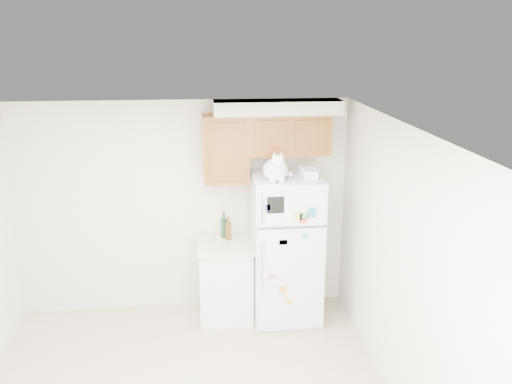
{
  "coord_description": "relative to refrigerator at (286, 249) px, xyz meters",
  "views": [
    {
      "loc": [
        0.23,
        -4.03,
        3.22
      ],
      "look_at": [
        0.81,
        1.55,
        1.55
      ],
      "focal_mm": 38.0,
      "sensor_mm": 36.0,
      "label": 1
    }
  ],
  "objects": [
    {
      "name": "bottle_green",
      "position": [
        -0.69,
        0.25,
        0.22
      ],
      "size": [
        0.07,
        0.07,
        0.31
      ],
      "primitive_type": null,
      "color": "#19381E",
      "rests_on": "base_counter"
    },
    {
      "name": "bottle_amber",
      "position": [
        -0.64,
        0.18,
        0.21
      ],
      "size": [
        0.07,
        0.07,
        0.28
      ],
      "primitive_type": null,
      "color": "#593814",
      "rests_on": "base_counter"
    },
    {
      "name": "storage_box_front",
      "position": [
        0.25,
        -0.11,
        0.89
      ],
      "size": [
        0.18,
        0.16,
        0.09
      ],
      "primitive_type": "cube",
      "rotation": [
        0.0,
        0.0,
        -0.37
      ],
      "color": "white",
      "rests_on": "refrigerator"
    },
    {
      "name": "storage_box_back",
      "position": [
        0.23,
        0.06,
        0.9
      ],
      "size": [
        0.2,
        0.16,
        0.1
      ],
      "primitive_type": "cube",
      "rotation": [
        0.0,
        0.0,
        0.21
      ],
      "color": "white",
      "rests_on": "refrigerator"
    },
    {
      "name": "base_counter",
      "position": [
        -0.69,
        0.07,
        -0.39
      ],
      "size": [
        0.64,
        0.64,
        0.92
      ],
      "color": "white",
      "rests_on": "ground_plane"
    },
    {
      "name": "cat",
      "position": [
        -0.15,
        -0.16,
        0.98
      ],
      "size": [
        0.33,
        0.48,
        0.34
      ],
      "color": "white",
      "rests_on": "refrigerator"
    },
    {
      "name": "room_shell",
      "position": [
        -1.04,
        -1.36,
        0.82
      ],
      "size": [
        3.84,
        4.04,
        2.52
      ],
      "color": "silver",
      "rests_on": "ground_plane"
    },
    {
      "name": "refrigerator",
      "position": [
        0.0,
        0.0,
        0.0
      ],
      "size": [
        0.76,
        0.78,
        1.7
      ],
      "color": "white",
      "rests_on": "ground_plane"
    }
  ]
}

